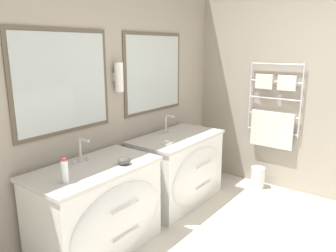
% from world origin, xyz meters
% --- Properties ---
extents(wall_back, '(5.35, 0.17, 2.60)m').
position_xyz_m(wall_back, '(0.01, 2.01, 1.31)').
color(wall_back, '#9E9384').
rests_on(wall_back, ground_plane).
extents(wall_right, '(0.13, 3.97, 2.60)m').
position_xyz_m(wall_right, '(1.90, 0.89, 1.29)').
color(wall_right, '#9E9384').
rests_on(wall_right, ground_plane).
extents(vanity_left, '(1.11, 0.69, 0.79)m').
position_xyz_m(vanity_left, '(-0.44, 1.60, 0.40)').
color(vanity_left, white).
rests_on(vanity_left, ground_plane).
extents(vanity_right, '(1.11, 0.69, 0.79)m').
position_xyz_m(vanity_right, '(0.77, 1.60, 0.40)').
color(vanity_right, white).
rests_on(vanity_right, ground_plane).
extents(faucet_left, '(0.17, 0.14, 0.22)m').
position_xyz_m(faucet_left, '(-0.44, 1.79, 0.90)').
color(faucet_left, silver).
rests_on(faucet_left, vanity_left).
extents(faucet_right, '(0.17, 0.14, 0.22)m').
position_xyz_m(faucet_right, '(0.77, 1.79, 0.90)').
color(faucet_right, silver).
rests_on(faucet_right, vanity_right).
extents(toiletry_bottle, '(0.05, 0.05, 0.19)m').
position_xyz_m(toiletry_bottle, '(-0.79, 1.54, 0.88)').
color(toiletry_bottle, silver).
rests_on(toiletry_bottle, vanity_left).
extents(amenity_bowl, '(0.11, 0.11, 0.07)m').
position_xyz_m(amenity_bowl, '(-0.25, 1.47, 0.82)').
color(amenity_bowl, '#4C4742').
rests_on(amenity_bowl, vanity_left).
extents(soap_dish, '(0.11, 0.08, 0.04)m').
position_xyz_m(soap_dish, '(0.42, 1.53, 0.81)').
color(soap_dish, white).
rests_on(soap_dish, vanity_right).
extents(waste_bin, '(0.18, 0.18, 0.27)m').
position_xyz_m(waste_bin, '(1.69, 1.02, 0.14)').
color(waste_bin, silver).
rests_on(waste_bin, ground_plane).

